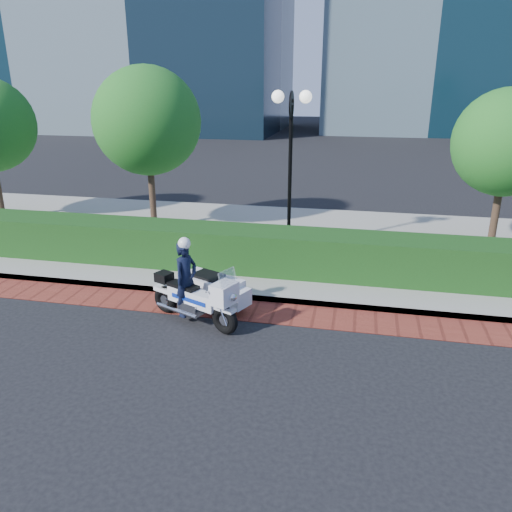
% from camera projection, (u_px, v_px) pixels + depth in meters
% --- Properties ---
extents(ground, '(120.00, 120.00, 0.00)m').
position_uv_depth(ground, '(193.00, 342.00, 9.27)').
color(ground, black).
rests_on(ground, ground).
extents(brick_strip, '(60.00, 1.00, 0.01)m').
position_uv_depth(brick_strip, '(216.00, 308.00, 10.65)').
color(brick_strip, maroon).
rests_on(brick_strip, ground).
extents(sidewalk, '(60.00, 8.00, 0.15)m').
position_uv_depth(sidewalk, '(259.00, 241.00, 14.78)').
color(sidewalk, gray).
rests_on(sidewalk, ground).
extents(hedge_main, '(18.00, 1.20, 1.00)m').
position_uv_depth(hedge_main, '(239.00, 248.00, 12.38)').
color(hedge_main, '#153311').
rests_on(hedge_main, sidewalk).
extents(lamppost, '(1.02, 0.70, 4.21)m').
position_uv_depth(lamppost, '(291.00, 147.00, 12.88)').
color(lamppost, black).
rests_on(lamppost, sidewalk).
extents(tree_b, '(3.20, 3.20, 4.89)m').
position_uv_depth(tree_b, '(147.00, 121.00, 14.80)').
color(tree_b, '#332319').
rests_on(tree_b, sidewalk).
extents(tree_c, '(2.80, 2.80, 4.30)m').
position_uv_depth(tree_c, '(507.00, 143.00, 12.97)').
color(tree_c, '#332319').
rests_on(tree_c, sidewalk).
extents(police_motorcycle, '(2.06, 1.95, 1.76)m').
position_uv_depth(police_motorcycle, '(200.00, 289.00, 10.11)').
color(police_motorcycle, black).
rests_on(police_motorcycle, ground).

